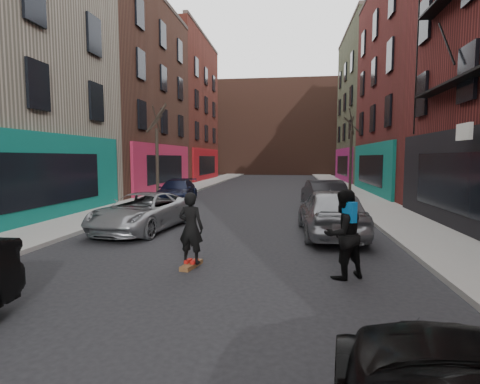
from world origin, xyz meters
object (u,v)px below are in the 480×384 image
(parked_left_end, at_px, (177,191))
(skateboarder, at_px, (191,228))
(tree_right_far, at_px, (351,144))
(pedestrian, at_px, (343,234))
(tree_left_far, at_px, (157,144))
(parked_left_far, at_px, (143,212))
(parked_right_end, at_px, (323,195))
(parked_right_far, at_px, (331,212))
(skateboard, at_px, (191,265))

(parked_left_end, height_order, skateboarder, skateboarder)
(tree_right_far, relative_size, pedestrian, 3.64)
(tree_left_far, xyz_separation_m, parked_left_far, (3.00, -9.69, -2.73))
(pedestrian, bearing_deg, tree_right_far, -131.36)
(parked_right_end, bearing_deg, parked_right_far, 81.63)
(tree_left_far, xyz_separation_m, parked_right_far, (9.40, -9.75, -2.59))
(tree_left_far, distance_m, skateboarder, 15.17)
(tree_left_far, height_order, skateboarder, tree_left_far)
(skateboard, distance_m, pedestrian, 3.49)
(tree_left_far, xyz_separation_m, skateboarder, (5.84, -13.78, -2.45))
(parked_left_far, xyz_separation_m, skateboarder, (2.84, -4.09, 0.27))
(parked_left_far, height_order, pedestrian, pedestrian)
(parked_left_far, distance_m, parked_right_far, 6.40)
(tree_left_far, xyz_separation_m, parked_right_end, (9.65, -3.79, -2.64))
(parked_left_far, bearing_deg, parked_left_end, 106.29)
(tree_right_far, height_order, parked_right_end, tree_right_far)
(parked_right_far, relative_size, parked_right_end, 1.04)
(skateboarder, distance_m, pedestrian, 3.38)
(parked_left_far, height_order, parked_right_far, parked_right_far)
(skateboard, relative_size, pedestrian, 0.43)
(tree_left_far, height_order, parked_right_end, tree_left_far)
(parked_right_end, distance_m, skateboarder, 10.69)
(parked_left_end, relative_size, skateboard, 5.58)
(parked_right_end, relative_size, skateboard, 5.61)
(tree_right_far, height_order, parked_left_end, tree_right_far)
(parked_right_far, height_order, parked_right_end, parked_right_far)
(parked_right_far, distance_m, skateboarder, 5.38)
(tree_left_far, distance_m, parked_right_end, 10.70)
(parked_left_end, xyz_separation_m, skateboard, (4.11, -12.07, -0.60))
(parked_left_far, relative_size, skateboarder, 2.84)
(parked_right_far, bearing_deg, parked_right_end, -94.98)
(tree_right_far, distance_m, skateboarder, 21.00)
(parked_left_end, distance_m, parked_right_end, 8.19)
(parked_right_end, bearing_deg, parked_left_end, -20.69)
(tree_right_far, xyz_separation_m, parked_right_end, (-2.75, -9.79, -2.79))
(skateboarder, bearing_deg, skateboard, -0.00)
(parked_left_far, bearing_deg, skateboard, -47.91)
(tree_left_far, height_order, skateboard, tree_left_far)
(parked_left_far, height_order, parked_right_end, parked_right_end)
(tree_right_far, xyz_separation_m, skateboard, (-6.56, -19.78, -3.48))
(parked_left_far, height_order, skateboard, parked_left_far)
(tree_right_far, xyz_separation_m, parked_right_far, (-3.00, -15.75, -2.74))
(parked_left_end, height_order, parked_right_far, parked_right_far)
(skateboarder, bearing_deg, parked_left_far, -44.04)
(pedestrian, bearing_deg, skateboard, -37.82)
(parked_left_far, bearing_deg, parked_right_far, 6.74)
(skateboard, bearing_deg, parked_left_end, 119.94)
(tree_left_far, relative_size, pedestrian, 3.48)
(parked_left_far, distance_m, pedestrian, 7.62)
(parked_right_far, relative_size, skateboarder, 2.82)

